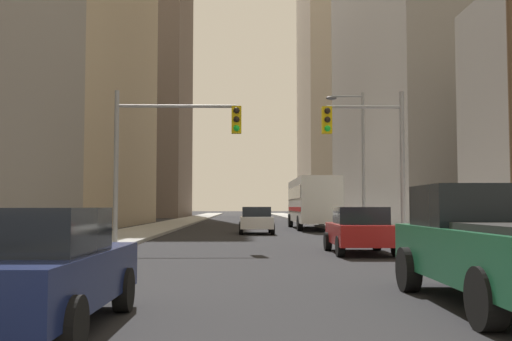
# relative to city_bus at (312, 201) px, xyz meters

# --- Properties ---
(sidewalk_left) EXTENTS (3.39, 160.00, 0.15)m
(sidewalk_left) POSITION_rel_city_bus_xyz_m (-10.72, 11.17, -1.85)
(sidewalk_left) COLOR #9E9E99
(sidewalk_left) RESTS_ON ground
(sidewalk_right) EXTENTS (3.39, 160.00, 0.15)m
(sidewalk_right) POSITION_rel_city_bus_xyz_m (2.49, 11.17, -1.85)
(sidewalk_right) COLOR #9E9E99
(sidewalk_right) RESTS_ON ground
(city_bus) EXTENTS (2.67, 11.52, 3.40)m
(city_bus) POSITION_rel_city_bus_xyz_m (0.00, 0.00, 0.00)
(city_bus) COLOR silver
(city_bus) RESTS_ON ground
(pickup_truck_green) EXTENTS (2.20, 5.44, 1.90)m
(pickup_truck_green) POSITION_rel_city_bus_xyz_m (-0.83, -31.86, -1.00)
(pickup_truck_green) COLOR #195938
(pickup_truck_green) RESTS_ON ground
(sedan_navy) EXTENTS (1.95, 4.23, 1.52)m
(sedan_navy) POSITION_rel_city_bus_xyz_m (-7.39, -33.62, -1.16)
(sedan_navy) COLOR #141E4C
(sedan_navy) RESTS_ON ground
(sedan_red) EXTENTS (1.95, 4.26, 1.52)m
(sedan_red) POSITION_rel_city_bus_xyz_m (-0.95, -21.48, -1.16)
(sedan_red) COLOR maroon
(sedan_red) RESTS_ON ground
(sedan_white) EXTENTS (1.95, 4.21, 1.52)m
(sedan_white) POSITION_rel_city_bus_xyz_m (-4.00, -6.98, -1.16)
(sedan_white) COLOR white
(sedan_white) RESTS_ON ground
(traffic_signal_near_left) EXTENTS (4.88, 0.44, 6.00)m
(traffic_signal_near_left) POSITION_rel_city_bus_xyz_m (-7.51, -18.16, 2.16)
(traffic_signal_near_left) COLOR gray
(traffic_signal_near_left) RESTS_ON ground
(traffic_signal_near_right) EXTENTS (3.20, 0.44, 6.00)m
(traffic_signal_near_right) POSITION_rel_city_bus_xyz_m (0.05, -18.16, 2.09)
(traffic_signal_near_right) COLOR gray
(traffic_signal_near_right) RESTS_ON ground
(street_lamp_right) EXTENTS (2.01, 0.32, 7.50)m
(street_lamp_right) POSITION_rel_city_bus_xyz_m (1.20, -10.17, 2.57)
(street_lamp_right) COLOR gray
(street_lamp_right) RESTS_ON ground
(building_left_mid_office) EXTENTS (17.84, 28.33, 23.74)m
(building_left_mid_office) POSITION_rel_city_bus_xyz_m (-22.47, 5.77, 9.94)
(building_left_mid_office) COLOR tan
(building_left_mid_office) RESTS_ON ground
(building_left_far_tower) EXTENTS (23.14, 22.00, 57.01)m
(building_left_far_tower) POSITION_rel_city_bus_xyz_m (-24.79, 48.71, 26.58)
(building_left_far_tower) COLOR #66564C
(building_left_far_tower) RESTS_ON ground
(building_right_mid_block) EXTENTS (15.49, 29.31, 30.46)m
(building_right_mid_block) POSITION_rel_city_bus_xyz_m (12.59, 8.02, 13.30)
(building_right_mid_block) COLOR gray
(building_right_mid_block) RESTS_ON ground
(building_right_far_highrise) EXTENTS (14.38, 21.27, 60.32)m
(building_right_far_highrise) POSITION_rel_city_bus_xyz_m (11.95, 52.44, 28.23)
(building_right_far_highrise) COLOR #B7A893
(building_right_far_highrise) RESTS_ON ground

